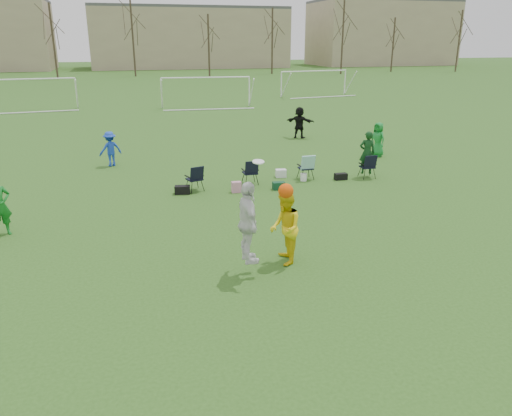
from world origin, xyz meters
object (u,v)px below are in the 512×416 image
object	(u,v)px
fielder_green_far	(378,139)
goal_right	(314,76)
center_contest	(268,225)
goal_mid	(206,83)
goal_left	(27,85)
fielder_blue	(110,149)
fielder_black	(299,122)

from	to	relation	value
fielder_green_far	goal_right	world-z (taller)	goal_right
center_contest	goal_mid	bearing A→B (deg)	82.59
fielder_green_far	goal_mid	bearing A→B (deg)	171.68
fielder_green_far	center_contest	xyz separation A→B (m)	(-8.68, -10.53, 0.32)
fielder_green_far	goal_left	world-z (taller)	goal_left
fielder_green_far	center_contest	bearing A→B (deg)	-60.37
goal_left	goal_mid	size ratio (longest dim) A/B	1.00
fielder_blue	fielder_black	distance (m)	11.14
fielder_green_far	fielder_blue	bearing A→B (deg)	-117.49
center_contest	goal_mid	xyz separation A→B (m)	(4.06, 31.21, 0.79)
goal_right	fielder_blue	bearing A→B (deg)	-136.02
goal_left	goal_right	world-z (taller)	same
goal_mid	goal_right	distance (m)	13.42
goal_right	center_contest	bearing A→B (deg)	-121.35
center_contest	goal_right	world-z (taller)	center_contest
goal_right	fielder_green_far	bearing A→B (deg)	-113.48
fielder_black	goal_right	distance (m)	23.19
fielder_blue	goal_mid	bearing A→B (deg)	-132.55
fielder_black	center_contest	xyz separation A→B (m)	(-6.70, -16.01, 0.25)
goal_mid	goal_right	size ratio (longest dim) A/B	1.01
center_contest	goal_left	bearing A→B (deg)	106.66
fielder_black	goal_left	xyz separation A→B (m)	(-16.64, 17.20, 1.04)
fielder_blue	goal_right	xyz separation A→B (m)	(19.74, 25.25, 1.16)
fielder_blue	fielder_black	xyz separation A→B (m)	(10.38, 4.05, 0.12)
center_contest	goal_left	distance (m)	34.67
fielder_black	goal_mid	distance (m)	15.46
fielder_black	goal_right	world-z (taller)	goal_right
fielder_green_far	goal_right	distance (m)	27.70
fielder_black	center_contest	size ratio (longest dim) A/B	0.63
goal_left	center_contest	bearing A→B (deg)	-78.34
fielder_green_far	fielder_black	size ratio (longest dim) A/B	0.92
fielder_blue	fielder_green_far	size ratio (longest dim) A/B	0.94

